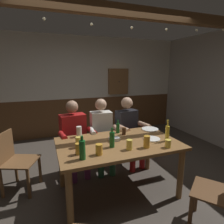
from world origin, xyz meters
name	(u,v)px	position (x,y,z in m)	size (l,w,h in m)	color
ground_plane	(114,186)	(0.00, 0.00, 0.00)	(6.74, 6.74, 0.00)	#423A33
back_wall_upper	(78,68)	(0.00, 2.65, 1.78)	(5.62, 0.12, 1.60)	beige
back_wall_wainscot	(80,116)	(0.00, 2.65, 0.49)	(5.62, 0.12, 0.98)	brown
ceiling_beam	(111,10)	(0.00, 0.14, 2.50)	(5.06, 0.14, 0.16)	brown
dining_table	(118,149)	(0.00, -0.14, 0.66)	(1.64, 1.00, 0.76)	brown
person_0	(74,135)	(-0.48, 0.60, 0.69)	(0.58, 0.56, 1.25)	#AD1919
person_1	(102,132)	(0.00, 0.59, 0.68)	(0.51, 0.53, 1.25)	silver
person_2	(129,129)	(0.51, 0.59, 0.69)	(0.57, 0.56, 1.25)	black
chair_empty_near_right	(224,193)	(0.78, -1.16, 0.48)	(0.62, 0.62, 0.88)	brown
chair_empty_near_left	(14,160)	(-1.38, 0.43, 0.48)	(0.57, 0.57, 0.88)	brown
condiment_caddy	(114,139)	(-0.03, -0.07, 0.79)	(0.14, 0.10, 0.05)	#B2B7BC
plate_0	(152,139)	(0.49, -0.20, 0.77)	(0.24, 0.24, 0.01)	white
plate_1	(150,129)	(0.71, 0.20, 0.77)	(0.27, 0.27, 0.01)	white
bottle_0	(167,133)	(0.65, -0.33, 0.88)	(0.06, 0.06, 0.30)	gold
bottle_1	(82,149)	(-0.56, -0.46, 0.88)	(0.07, 0.07, 0.27)	#195923
bottle_2	(112,139)	(-0.14, -0.26, 0.87)	(0.07, 0.07, 0.26)	#195923
bottle_3	(118,128)	(0.15, 0.24, 0.84)	(0.05, 0.05, 0.21)	#195923
pint_glass_0	(147,142)	(0.27, -0.43, 0.84)	(0.08, 0.08, 0.16)	gold
pint_glass_1	(99,149)	(-0.36, -0.42, 0.83)	(0.08, 0.08, 0.13)	gold
pint_glass_2	(79,142)	(-0.54, -0.12, 0.83)	(0.07, 0.07, 0.14)	#E5C64C
pint_glass_3	(129,145)	(0.04, -0.41, 0.83)	(0.08, 0.08, 0.13)	#E5C64C
pint_glass_4	(168,144)	(0.53, -0.52, 0.81)	(0.08, 0.08, 0.10)	#E5C64C
pint_glass_5	(124,131)	(0.20, 0.13, 0.82)	(0.06, 0.06, 0.11)	#4C2D19
pint_glass_6	(79,132)	(-0.46, 0.27, 0.84)	(0.08, 0.08, 0.16)	white
pint_glass_7	(78,149)	(-0.58, -0.32, 0.83)	(0.07, 0.07, 0.14)	gold
wall_dart_cabinet	(118,81)	(1.08, 2.52, 1.41)	(0.56, 0.15, 0.70)	brown
string_lights	(112,23)	(0.00, 0.09, 2.33)	(3.97, 0.04, 0.12)	#F9EAB2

